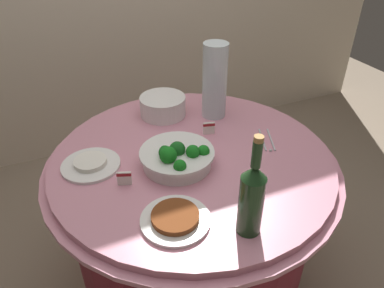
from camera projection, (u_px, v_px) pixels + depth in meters
The scene contains 11 objects.
ground_plane at pixel (192, 273), 1.83m from camera, with size 6.00×6.00×0.00m, color gray.
buffet_table at pixel (192, 220), 1.62m from camera, with size 1.16×1.16×0.74m.
broccoli_bowl at pixel (177, 157), 1.34m from camera, with size 0.28×0.28×0.11m.
plate_stack at pixel (163, 106), 1.66m from camera, with size 0.21×0.21×0.09m.
wine_bottle at pixel (252, 197), 1.02m from camera, with size 0.07×0.07×0.34m.
decorative_fruit_vase at pixel (215, 85), 1.60m from camera, with size 0.11×0.11×0.34m.
serving_tongs at pixel (267, 140), 1.50m from camera, with size 0.10×0.16×0.01m.
food_plate_rice at pixel (91, 164), 1.35m from camera, with size 0.22×0.22×0.03m.
food_plate_stir_fry at pixel (175, 218), 1.11m from camera, with size 0.22×0.22×0.03m.
label_placard_front at pixel (209, 128), 1.53m from camera, with size 0.05×0.02×0.05m.
label_placard_mid at pixel (124, 178), 1.25m from camera, with size 0.05×0.03×0.05m.
Camera 1 is at (-0.46, -1.06, 1.56)m, focal length 33.71 mm.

